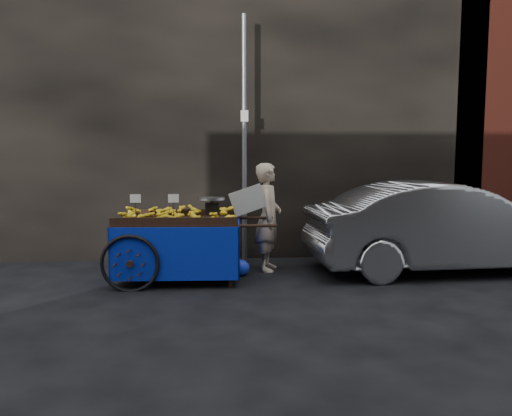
{
  "coord_description": "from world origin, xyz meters",
  "views": [
    {
      "loc": [
        -0.12,
        -6.86,
        1.78
      ],
      "look_at": [
        0.43,
        0.5,
        0.99
      ],
      "focal_mm": 35.0,
      "sensor_mm": 36.0,
      "label": 1
    }
  ],
  "objects": [
    {
      "name": "vendor",
      "position": [
        0.63,
        0.69,
        0.83
      ],
      "size": [
        0.87,
        0.67,
        1.66
      ],
      "rotation": [
        0.0,
        0.0,
        1.38
      ],
      "color": "tan",
      "rests_on": "ground"
    },
    {
      "name": "banana_cart",
      "position": [
        -0.74,
        0.18,
        0.78
      ],
      "size": [
        2.36,
        1.21,
        1.26
      ],
      "rotation": [
        0.0,
        0.0,
        -0.04
      ],
      "color": "black",
      "rests_on": "ground"
    },
    {
      "name": "plastic_bag",
      "position": [
        0.19,
        0.35,
        0.12
      ],
      "size": [
        0.27,
        0.22,
        0.24
      ],
      "primitive_type": "ellipsoid",
      "color": "#1C35D3",
      "rests_on": "ground"
    },
    {
      "name": "street_pole",
      "position": [
        0.3,
        1.3,
        2.01
      ],
      "size": [
        0.12,
        0.1,
        4.0
      ],
      "color": "slate",
      "rests_on": "ground"
    },
    {
      "name": "building_wall",
      "position": [
        0.39,
        2.6,
        2.5
      ],
      "size": [
        13.5,
        2.0,
        5.0
      ],
      "color": "black",
      "rests_on": "ground"
    },
    {
      "name": "parked_car",
      "position": [
        3.31,
        0.43,
        0.68
      ],
      "size": [
        4.23,
        1.68,
        1.37
      ],
      "primitive_type": "imported",
      "rotation": [
        0.0,
        0.0,
        1.63
      ],
      "color": "#AAAEB1",
      "rests_on": "ground"
    },
    {
      "name": "ground",
      "position": [
        0.0,
        0.0,
        0.0
      ],
      "size": [
        80.0,
        80.0,
        0.0
      ],
      "primitive_type": "plane",
      "color": "black",
      "rests_on": "ground"
    }
  ]
}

